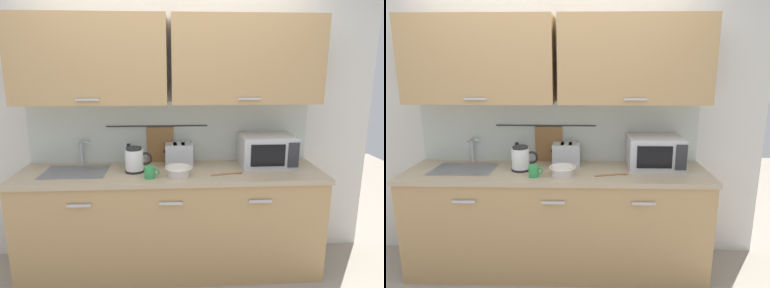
% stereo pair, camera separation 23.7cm
% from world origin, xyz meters
% --- Properties ---
extents(ground, '(8.00, 8.00, 0.00)m').
position_xyz_m(ground, '(0.00, 0.00, 0.00)').
color(ground, '#9E9384').
extents(counter_unit, '(2.53, 0.64, 0.90)m').
position_xyz_m(counter_unit, '(-0.01, 0.30, 0.46)').
color(counter_unit, tan).
rests_on(counter_unit, ground).
extents(back_wall_assembly, '(3.70, 0.41, 2.50)m').
position_xyz_m(back_wall_assembly, '(-0.00, 0.53, 1.52)').
color(back_wall_assembly, silver).
rests_on(back_wall_assembly, ground).
extents(sink_faucet, '(0.09, 0.17, 0.22)m').
position_xyz_m(sink_faucet, '(-0.79, 0.53, 1.04)').
color(sink_faucet, '#B2B5BA').
rests_on(sink_faucet, counter_unit).
extents(microwave, '(0.46, 0.35, 0.27)m').
position_xyz_m(microwave, '(0.84, 0.41, 1.04)').
color(microwave, silver).
rests_on(microwave, counter_unit).
extents(electric_kettle, '(0.23, 0.16, 0.21)m').
position_xyz_m(electric_kettle, '(-0.29, 0.29, 1.00)').
color(electric_kettle, black).
rests_on(electric_kettle, counter_unit).
extents(dish_soap_bottle, '(0.06, 0.06, 0.20)m').
position_xyz_m(dish_soap_bottle, '(-0.36, 0.47, 0.99)').
color(dish_soap_bottle, '#3F8CD8').
rests_on(dish_soap_bottle, counter_unit).
extents(mug_near_sink, '(0.12, 0.08, 0.09)m').
position_xyz_m(mug_near_sink, '(-0.16, 0.12, 0.95)').
color(mug_near_sink, green).
rests_on(mug_near_sink, counter_unit).
extents(mixing_bowl, '(0.21, 0.21, 0.08)m').
position_xyz_m(mixing_bowl, '(0.06, 0.16, 0.94)').
color(mixing_bowl, silver).
rests_on(mixing_bowl, counter_unit).
extents(toaster, '(0.26, 0.17, 0.19)m').
position_xyz_m(toaster, '(0.08, 0.47, 1.00)').
color(toaster, '#B7BABF').
rests_on(toaster, counter_unit).
extents(wooden_spoon, '(0.27, 0.09, 0.01)m').
position_xyz_m(wooden_spoon, '(0.49, 0.18, 0.91)').
color(wooden_spoon, '#9E7042').
rests_on(wooden_spoon, counter_unit).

